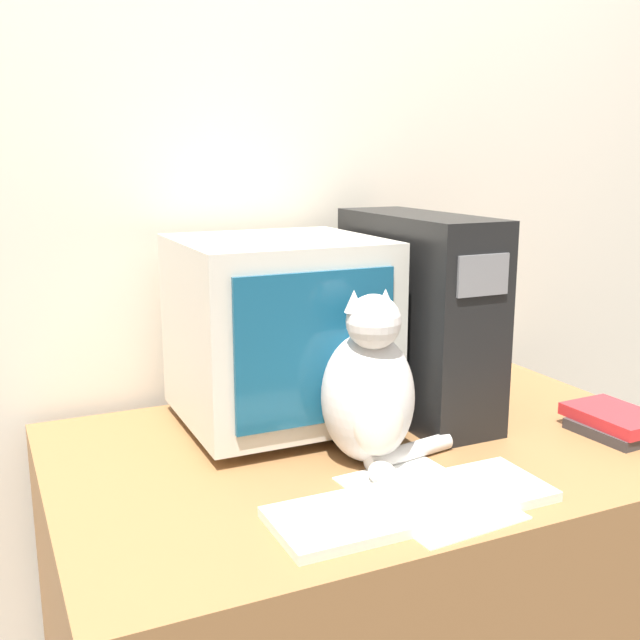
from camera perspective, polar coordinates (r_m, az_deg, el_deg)
wall_back at (r=1.91m, az=-2.74°, el=10.76°), size 7.00×0.05×2.50m
desk at (r=1.75m, az=4.09°, el=-20.37°), size 1.31×0.85×0.72m
crt_monitor at (r=1.63m, az=-3.20°, el=-0.80°), size 0.42×0.41×0.41m
computer_tower at (r=1.72m, az=7.37°, el=0.41°), size 0.17×0.48×0.46m
keyboard at (r=1.31m, az=7.14°, el=-13.71°), size 0.50×0.17×0.02m
cat at (r=1.45m, az=3.83°, el=-5.53°), size 0.29×0.26×0.35m
book_stack at (r=1.74m, az=21.62°, el=-7.24°), size 0.16×0.20×0.05m
pen at (r=1.34m, az=2.39°, el=-13.23°), size 0.14×0.02×0.01m
paper_sheet at (r=1.36m, az=8.11°, el=-13.21°), size 0.23×0.31×0.00m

